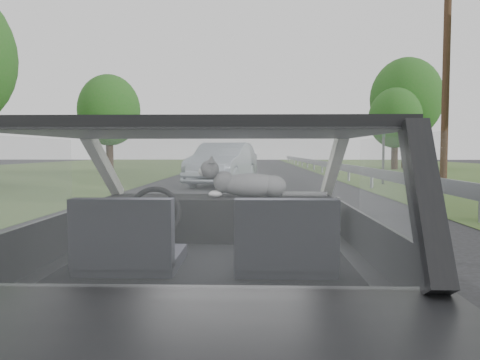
# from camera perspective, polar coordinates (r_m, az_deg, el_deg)

# --- Properties ---
(subject_car) EXTENTS (1.80, 4.00, 1.45)m
(subject_car) POSITION_cam_1_polar(r_m,az_deg,el_deg) (2.72, -3.51, -9.11)
(subject_car) COLOR black
(subject_car) RESTS_ON ground
(dashboard) EXTENTS (1.58, 0.45, 0.30)m
(dashboard) POSITION_cam_1_polar(r_m,az_deg,el_deg) (3.31, -2.54, -4.63)
(dashboard) COLOR black
(dashboard) RESTS_ON subject_car
(driver_seat) EXTENTS (0.50, 0.72, 0.42)m
(driver_seat) POSITION_cam_1_polar(r_m,az_deg,el_deg) (2.48, -13.47, -6.79)
(driver_seat) COLOR black
(driver_seat) RESTS_ON subject_car
(passenger_seat) EXTENTS (0.50, 0.72, 0.42)m
(passenger_seat) POSITION_cam_1_polar(r_m,az_deg,el_deg) (2.40, 5.46, -7.05)
(passenger_seat) COLOR black
(passenger_seat) RESTS_ON subject_car
(steering_wheel) EXTENTS (0.36, 0.36, 0.04)m
(steering_wheel) POSITION_cam_1_polar(r_m,az_deg,el_deg) (3.07, -10.44, -4.02)
(steering_wheel) COLOR black
(steering_wheel) RESTS_ON dashboard
(cat) EXTENTS (0.64, 0.22, 0.29)m
(cat) POSITION_cam_1_polar(r_m,az_deg,el_deg) (3.27, 1.35, -0.43)
(cat) COLOR gray
(cat) RESTS_ON dashboard
(guardrail) EXTENTS (0.05, 90.00, 0.32)m
(guardrail) POSITION_cam_1_polar(r_m,az_deg,el_deg) (13.30, 19.46, 0.15)
(guardrail) COLOR gray
(guardrail) RESTS_ON ground
(other_car) EXTENTS (2.89, 5.31, 1.65)m
(other_car) POSITION_cam_1_polar(r_m,az_deg,el_deg) (18.15, -2.06, 1.98)
(other_car) COLOR #A9B2C0
(other_car) RESTS_ON ground
(highway_sign) EXTENTS (0.37, 0.97, 2.47)m
(highway_sign) POSITION_cam_1_polar(r_m,az_deg,el_deg) (19.43, 17.08, 3.13)
(highway_sign) COLOR #185D2B
(highway_sign) RESTS_ON ground
(utility_pole) EXTENTS (0.32, 0.32, 9.02)m
(utility_pole) POSITION_cam_1_polar(r_m,az_deg,el_deg) (21.41, 23.82, 11.81)
(utility_pole) COLOR #523625
(utility_pole) RESTS_ON ground
(tree_2) EXTENTS (4.37, 4.37, 5.71)m
(tree_2) POSITION_cam_1_polar(r_m,az_deg,el_deg) (35.66, 18.38, 5.83)
(tree_2) COLOR #305A23
(tree_2) RESTS_ON ground
(tree_3) EXTENTS (6.43, 6.43, 8.20)m
(tree_3) POSITION_cam_1_polar(r_m,az_deg,el_deg) (38.32, 19.57, 7.50)
(tree_3) COLOR #305A23
(tree_3) RESTS_ON ground
(tree_6) EXTENTS (4.41, 4.41, 6.22)m
(tree_6) POSITION_cam_1_polar(r_m,az_deg,el_deg) (32.51, -15.65, 6.56)
(tree_6) COLOR #305A23
(tree_6) RESTS_ON ground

